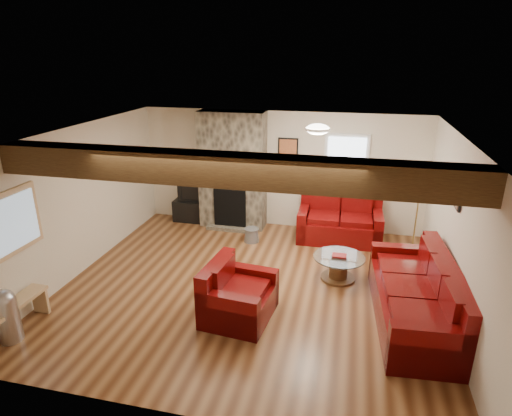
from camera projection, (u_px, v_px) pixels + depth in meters
The scene contains 18 objects.
room at pixel (250, 215), 6.61m from camera, with size 8.00×8.00×8.00m.
oak_beam at pixel (225, 169), 5.10m from camera, with size 6.00×0.36×0.38m, color #361F10.
chimney_breast at pixel (232, 172), 9.11m from camera, with size 1.40×0.67×2.50m.
back_window at pixel (346, 160), 8.70m from camera, with size 0.90×0.08×1.10m, color white, non-canonical shape.
hatch_window at pixel (12, 223), 5.80m from camera, with size 0.08×1.00×0.90m, color tan, non-canonical shape.
ceiling_dome at pixel (318, 131), 6.83m from camera, with size 0.40×0.40×0.18m, color white, non-canonical shape.
artwork_back at pixel (288, 150), 8.90m from camera, with size 0.42×0.06×0.52m, color black, non-canonical shape.
artwork_right at pixel (456, 192), 6.08m from camera, with size 0.06×0.55×0.42m, color black, non-canonical shape.
sofa_three at pixel (415, 293), 5.97m from camera, with size 2.40×1.00×0.93m, color #470506, non-canonical shape.
loveseat at pixel (340, 219), 8.65m from camera, with size 1.66×0.95×0.88m, color #470506, non-canonical shape.
armchair_red at pixel (239, 292), 6.10m from camera, with size 1.02×0.89×0.83m, color #470506, non-canonical shape.
coffee_table at pixel (338, 268), 7.20m from camera, with size 0.86×0.86×0.45m.
tv_cabinet at pixel (196, 211), 9.68m from camera, with size 0.97×0.39×0.48m, color black.
television at pixel (195, 192), 9.52m from camera, with size 0.74×0.10×0.43m, color black.
floor_lamp at pixel (420, 188), 7.87m from camera, with size 0.38×0.38×1.48m.
pine_bench at pixel (13, 320), 5.79m from camera, with size 0.27×1.16×0.44m, color tan, non-canonical shape.
pedal_bin at pixel (7, 315), 5.61m from camera, with size 0.30×0.30×0.75m, color #AFAEB4, non-canonical shape.
coal_bucket at pixel (252, 235), 8.66m from camera, with size 0.31×0.31×0.29m, color gray, non-canonical shape.
Camera 1 is at (1.49, -5.99, 3.63)m, focal length 30.00 mm.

